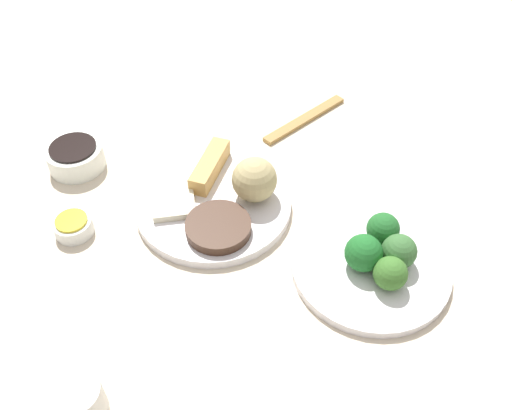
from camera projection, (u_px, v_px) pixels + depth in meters
The scene contains 17 objects.
tabletop at pixel (207, 203), 0.91m from camera, with size 2.20×2.20×0.02m, color beige.
main_plate at pixel (215, 204), 0.88m from camera, with size 0.25×0.25×0.02m, color white.
rice_scoop at pixel (254, 180), 0.85m from camera, with size 0.07×0.07×0.07m, color tan.
spring_roll at pixel (210, 166), 0.91m from camera, with size 0.12×0.03×0.03m, color tan.
crab_rangoon_wonton at pixel (173, 202), 0.86m from camera, with size 0.07×0.07×0.01m, color beige.
stir_fry_heap at pixel (218, 227), 0.82m from camera, with size 0.10×0.10×0.02m, color #412A1D.
broccoli_plate at pixel (370, 266), 0.79m from camera, with size 0.23×0.23×0.01m, color white.
broccoli_floret_0 at pixel (390, 273), 0.74m from camera, with size 0.05×0.05×0.05m, color #3C722B.
broccoli_floret_1 at pixel (399, 251), 0.77m from camera, with size 0.05×0.05×0.05m, color #3A6C36.
broccoli_floret_2 at pixel (364, 253), 0.77m from camera, with size 0.05×0.05×0.05m, color #1F6928.
broccoli_floret_3 at pixel (383, 229), 0.80m from camera, with size 0.05×0.05×0.05m, color #226529.
soy_sauce_bowl at pixel (76, 157), 0.94m from camera, with size 0.10×0.10×0.04m, color white.
soy_sauce_bowl_liquid at pixel (73, 148), 0.92m from camera, with size 0.08×0.08×0.00m, color black.
sauce_ramekin_hot_mustard at pixel (73, 227), 0.84m from camera, with size 0.06×0.06×0.02m, color white.
sauce_ramekin_hot_mustard_liquid at pixel (71, 221), 0.83m from camera, with size 0.05×0.05×0.00m, color gold.
teacup at pixel (80, 401), 0.63m from camera, with size 0.06×0.06×0.05m, color silver.
chopsticks_pair at pixel (305, 119), 1.04m from camera, with size 0.20×0.02×0.01m, color #A67E42.
Camera 1 is at (-0.27, -0.57, 0.66)m, focal length 38.07 mm.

